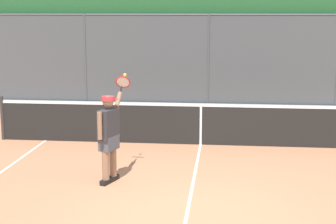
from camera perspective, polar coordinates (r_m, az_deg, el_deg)
ground_plane at (r=8.38m, az=2.02°, el=-10.93°), size 60.00×60.00×0.00m
fence_backdrop at (r=17.90m, az=4.41°, el=6.41°), size 19.19×1.37×3.56m
tennis_net at (r=12.52m, az=3.52°, el=-1.29°), size 9.75×0.09×1.07m
tennis_player at (r=9.72m, az=-6.31°, el=-2.19°), size 0.44×1.36×1.90m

